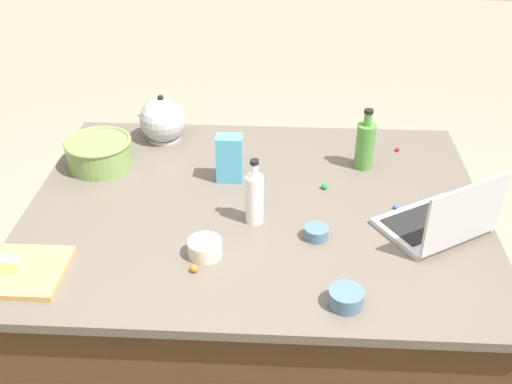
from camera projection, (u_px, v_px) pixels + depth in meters
island_counter at (256, 305)px, 2.23m from camera, size 1.50×1.16×0.90m
laptop at (442, 221)px, 1.83m from camera, size 0.38×0.36×0.22m
mixing_bowl_large at (99, 152)px, 2.18m from camera, size 0.24×0.24×0.11m
bottle_vinegar at (255, 197)px, 1.86m from camera, size 0.06×0.06×0.22m
bottle_olive at (365, 145)px, 2.15m from camera, size 0.07×0.07×0.23m
kettle at (162, 121)px, 2.34m from camera, size 0.21×0.18×0.20m
cutting_board at (10, 271)px, 1.69m from camera, size 0.31×0.22×0.02m
butter_stick_left at (2, 263)px, 1.68m from camera, size 0.11×0.04×0.04m
ramekin_small at (205, 248)px, 1.75m from camera, size 0.10×0.10×0.05m
ramekin_medium at (316, 233)px, 1.83m from camera, size 0.07×0.07×0.04m
ramekin_wide at (346, 298)px, 1.58m from camera, size 0.09×0.09×0.05m
candy_bag at (230, 158)px, 2.08m from camera, size 0.09×0.06×0.17m
candy_0 at (238, 157)px, 2.25m from camera, size 0.01×0.01×0.01m
candy_1 at (325, 186)px, 2.07m from camera, size 0.02×0.02×0.02m
candy_2 at (398, 149)px, 2.29m from camera, size 0.02×0.02×0.02m
candy_3 at (194, 269)px, 1.70m from camera, size 0.02×0.02×0.02m
candy_4 at (432, 241)px, 1.81m from camera, size 0.02×0.02×0.02m
candy_5 at (395, 207)px, 1.96m from camera, size 0.01×0.01×0.01m
candy_6 at (93, 177)px, 2.11m from camera, size 0.02×0.02×0.02m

